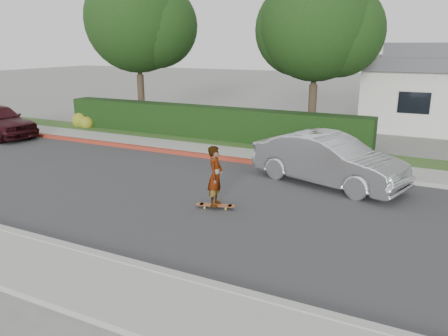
# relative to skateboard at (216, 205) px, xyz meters

# --- Properties ---
(ground) EXTENTS (120.00, 120.00, 0.00)m
(ground) POSITION_rel_skateboard_xyz_m (-1.58, 0.50, -0.09)
(ground) COLOR slate
(ground) RESTS_ON ground
(road) EXTENTS (60.00, 8.00, 0.01)m
(road) POSITION_rel_skateboard_xyz_m (-1.58, 0.50, -0.09)
(road) COLOR #2D2D30
(road) RESTS_ON ground
(curb_near) EXTENTS (60.00, 0.20, 0.15)m
(curb_near) POSITION_rel_skateboard_xyz_m (-1.58, -3.60, -0.02)
(curb_near) COLOR #9E9E99
(curb_near) RESTS_ON ground
(sidewalk_near) EXTENTS (60.00, 1.60, 0.12)m
(sidewalk_near) POSITION_rel_skateboard_xyz_m (-1.58, -4.50, -0.03)
(sidewalk_near) COLOR gray
(sidewalk_near) RESTS_ON ground
(curb_far) EXTENTS (60.00, 0.20, 0.15)m
(curb_far) POSITION_rel_skateboard_xyz_m (-1.58, 4.60, -0.02)
(curb_far) COLOR #9E9E99
(curb_far) RESTS_ON ground
(curb_red_section) EXTENTS (12.00, 0.21, 0.15)m
(curb_red_section) POSITION_rel_skateboard_xyz_m (-6.58, 4.60, -0.02)
(curb_red_section) COLOR maroon
(curb_red_section) RESTS_ON ground
(sidewalk_far) EXTENTS (60.00, 1.60, 0.12)m
(sidewalk_far) POSITION_rel_skateboard_xyz_m (-1.58, 5.50, -0.03)
(sidewalk_far) COLOR gray
(sidewalk_far) RESTS_ON ground
(planting_strip) EXTENTS (60.00, 1.60, 0.10)m
(planting_strip) POSITION_rel_skateboard_xyz_m (-1.58, 7.10, -0.04)
(planting_strip) COLOR #2D4C1E
(planting_strip) RESTS_ON ground
(hedge) EXTENTS (15.00, 1.00, 1.50)m
(hedge) POSITION_rel_skateboard_xyz_m (-4.58, 7.70, 0.66)
(hedge) COLOR black
(hedge) RESTS_ON ground
(flowering_shrub) EXTENTS (1.40, 1.00, 0.90)m
(flowering_shrub) POSITION_rel_skateboard_xyz_m (-11.59, 7.24, 0.24)
(flowering_shrub) COLOR #2D4C19
(flowering_shrub) RESTS_ON ground
(tree_left) EXTENTS (5.99, 5.21, 8.00)m
(tree_left) POSITION_rel_skateboard_xyz_m (-9.09, 9.19, 5.17)
(tree_left) COLOR #33261C
(tree_left) RESTS_ON ground
(tree_center) EXTENTS (5.66, 4.84, 7.44)m
(tree_center) POSITION_rel_skateboard_xyz_m (-0.09, 9.69, 4.81)
(tree_center) COLOR #33261C
(tree_center) RESTS_ON ground
(skateboard) EXTENTS (1.08, 0.51, 0.10)m
(skateboard) POSITION_rel_skateboard_xyz_m (0.00, 0.00, 0.00)
(skateboard) COLOR #B48B31
(skateboard) RESTS_ON ground
(skateboarder) EXTENTS (0.48, 0.65, 1.60)m
(skateboarder) POSITION_rel_skateboard_xyz_m (0.00, 0.00, 0.82)
(skateboarder) COLOR white
(skateboarder) RESTS_ON skateboard
(car_silver) EXTENTS (5.06, 3.00, 1.58)m
(car_silver) POSITION_rel_skateboard_xyz_m (2.13, 3.46, 0.69)
(car_silver) COLOR #B9BBC0
(car_silver) RESTS_ON ground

